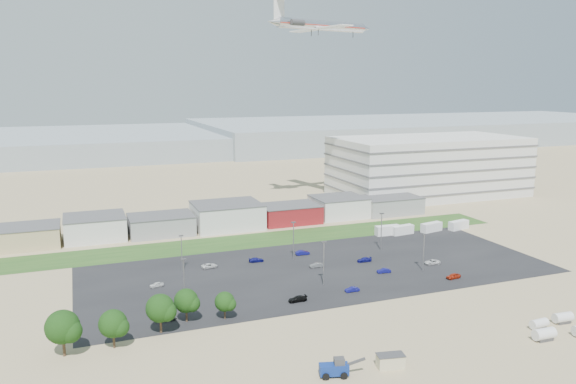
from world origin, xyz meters
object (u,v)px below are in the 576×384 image
tree_far_left (63,331)px  parked_car_2 (453,276)px  parked_car_1 (384,271)px  parked_car_11 (303,253)px  telehandler (334,367)px  airliner (322,25)px  parked_car_9 (209,266)px  parked_car_10 (166,317)px  box_trailer_a (388,230)px  parked_car_6 (256,260)px  parked_car_5 (157,285)px  parked_car_7 (316,265)px  parked_car_0 (432,262)px  parked_car_3 (298,299)px  portable_shed (390,361)px  parked_car_12 (364,260)px  storage_tank_nw (539,324)px  parked_car_13 (352,289)px

tree_far_left → parked_car_2: 90.03m
parked_car_1 → parked_car_11: 25.48m
telehandler → airliner: 150.05m
parked_car_9 → parked_car_10: 33.46m
box_trailer_a → parked_car_6: bearing=-164.2°
parked_car_5 → parked_car_7: parked_car_7 is taller
telehandler → box_trailer_a: bearing=69.1°
parked_car_0 → parked_car_3: 44.87m
box_trailer_a → parked_car_9: 61.81m
tree_far_left → parked_car_11: tree_far_left is taller
portable_shed → parked_car_3: size_ratio=1.11×
parked_car_3 → parked_car_11: size_ratio=1.07×
portable_shed → parked_car_12: portable_shed is taller
parked_car_1 → parked_car_5: bearing=-92.9°
portable_shed → parked_car_12: (23.71, 52.75, -0.60)m
parked_car_3 → parked_car_6: size_ratio=1.05×
parked_car_1 → parked_car_11: (-13.51, 21.61, 0.07)m
tree_far_left → parked_car_0: size_ratio=2.30×
parked_car_2 → parked_car_10: parked_car_2 is taller
airliner → parked_car_7: (-32.75, -70.89, -68.48)m
box_trailer_a → parked_car_9: size_ratio=1.90×
parked_car_11 → parked_car_3: bearing=157.4°
parked_car_1 → parked_car_12: parked_car_12 is taller
tree_far_left → parked_car_1: size_ratio=2.72×
telehandler → parked_car_10: 39.32m
parked_car_0 → parked_car_3: size_ratio=0.98×
telehandler → parked_car_6: (6.57, 62.33, -1.01)m
parked_car_9 → parked_car_10: parked_car_10 is taller
portable_shed → airliner: (42.46, 123.98, 67.89)m
storage_tank_nw → parked_car_7: size_ratio=1.01×
tree_far_left → parked_car_11: 74.21m
parked_car_9 → parked_car_5: bearing=117.7°
parked_car_2 → parked_car_0: bearing=164.9°
tree_far_left → parked_car_0: (91.31, 20.31, -4.22)m
parked_car_9 → parked_car_13: parked_car_9 is taller
parked_car_6 → parked_car_10: bearing=139.5°
airliner → parked_car_9: (-59.11, -61.34, -68.48)m
box_trailer_a → parked_car_6: (-47.64, -11.55, -0.93)m
parked_car_0 → parked_car_2: 11.57m
airliner → parked_car_9: airliner is taller
storage_tank_nw → parked_car_10: 74.21m
parked_car_2 → parked_car_5: (-69.39, 20.34, -0.10)m
storage_tank_nw → parked_car_1: (-11.34, 39.97, -0.51)m
storage_tank_nw → parked_car_5: (-66.87, 50.42, -0.54)m
storage_tank_nw → parked_car_0: storage_tank_nw is taller
parked_car_13 → parked_car_6: bearing=-154.2°
parked_car_7 → parked_car_13: parked_car_7 is taller
parked_car_0 → storage_tank_nw: bearing=1.5°
storage_tank_nw → tree_far_left: bearing=166.3°
portable_shed → parked_car_12: 57.84m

